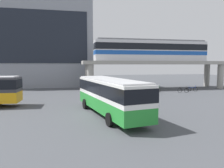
% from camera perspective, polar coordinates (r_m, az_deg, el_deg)
% --- Properties ---
extents(ground_plane, '(120.00, 120.00, 0.00)m').
position_cam_1_polar(ground_plane, '(29.55, -6.90, -3.43)').
color(ground_plane, '#47494F').
extents(station_building, '(23.24, 13.45, 17.44)m').
position_cam_1_polar(station_building, '(48.75, -19.97, 9.98)').
color(station_building, gray).
rests_on(station_building, ground_plane).
extents(elevated_platform, '(26.72, 5.55, 5.09)m').
position_cam_1_polar(elevated_platform, '(39.66, 11.63, 4.92)').
color(elevated_platform, '#9E9B93').
rests_on(elevated_platform, ground_plane).
extents(train, '(20.77, 2.96, 3.84)m').
position_cam_1_polar(train, '(39.42, 10.57, 8.96)').
color(train, silver).
rests_on(train, elevated_platform).
extents(bus_main, '(4.58, 11.32, 3.22)m').
position_cam_1_polar(bus_main, '(18.37, -0.69, -2.41)').
color(bus_main, '#268C33').
rests_on(bus_main, ground_plane).
extents(bicycle_red, '(1.70, 0.68, 1.04)m').
position_cam_1_polar(bicycle_red, '(33.10, 5.30, -1.86)').
color(bicycle_red, black).
rests_on(bicycle_red, ground_plane).
extents(bicycle_green, '(1.76, 0.43, 1.04)m').
position_cam_1_polar(bicycle_green, '(34.70, 11.89, -1.62)').
color(bicycle_green, black).
rests_on(bicycle_green, ground_plane).
extents(bicycle_blue, '(1.75, 0.49, 1.04)m').
position_cam_1_polar(bicycle_blue, '(37.69, 20.85, -1.31)').
color(bicycle_blue, black).
rests_on(bicycle_blue, ground_plane).
extents(bicycle_silver, '(1.78, 0.30, 1.04)m').
position_cam_1_polar(bicycle_silver, '(33.84, 2.17, -1.68)').
color(bicycle_silver, black).
rests_on(bicycle_silver, ground_plane).
extents(bicycle_black, '(1.72, 0.61, 1.04)m').
position_cam_1_polar(bicycle_black, '(35.65, 18.69, -1.60)').
color(bicycle_black, black).
rests_on(bicycle_black, ground_plane).
extents(bicycle_brown, '(1.78, 0.34, 1.04)m').
position_cam_1_polar(bicycle_brown, '(31.62, 0.27, -2.17)').
color(bicycle_brown, black).
rests_on(bicycle_brown, ground_plane).
extents(pedestrian_at_kerb, '(0.48, 0.42, 1.61)m').
position_cam_1_polar(pedestrian_at_kerb, '(29.72, -2.05, -1.89)').
color(pedestrian_at_kerb, maroon).
rests_on(pedestrian_at_kerb, ground_plane).
extents(pedestrian_waiting_near_stop, '(0.32, 0.41, 1.81)m').
position_cam_1_polar(pedestrian_waiting_near_stop, '(28.01, -5.98, -2.13)').
color(pedestrian_waiting_near_stop, maroon).
rests_on(pedestrian_waiting_near_stop, ground_plane).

